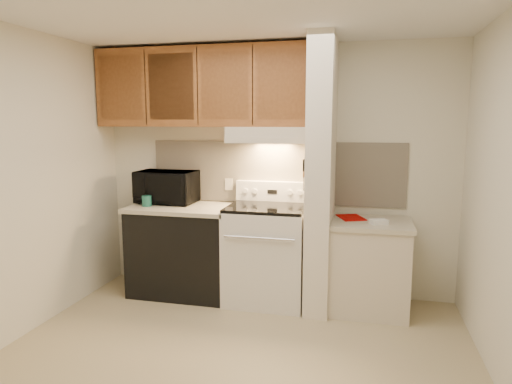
% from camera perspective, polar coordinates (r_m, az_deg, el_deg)
% --- Properties ---
extents(floor, '(3.60, 3.60, 0.00)m').
position_cam_1_polar(floor, '(3.63, -2.73, -20.02)').
color(floor, tan).
rests_on(floor, ground).
extents(ceiling, '(3.60, 3.60, 0.00)m').
position_cam_1_polar(ceiling, '(3.27, -3.07, 22.04)').
color(ceiling, white).
rests_on(ceiling, wall_back).
extents(wall_back, '(3.60, 2.50, 0.02)m').
position_cam_1_polar(wall_back, '(4.67, 2.31, 2.64)').
color(wall_back, beige).
rests_on(wall_back, floor).
extents(wall_left, '(0.02, 3.00, 2.50)m').
position_cam_1_polar(wall_left, '(4.11, -27.76, 0.78)').
color(wall_left, beige).
rests_on(wall_left, floor).
extents(backsplash, '(2.60, 0.02, 0.63)m').
position_cam_1_polar(backsplash, '(4.66, 2.28, 2.44)').
color(backsplash, beige).
rests_on(backsplash, wall_back).
extents(range_body, '(0.76, 0.65, 0.92)m').
position_cam_1_polar(range_body, '(4.49, 1.38, -7.89)').
color(range_body, silver).
rests_on(range_body, floor).
extents(oven_window, '(0.50, 0.01, 0.30)m').
position_cam_1_polar(oven_window, '(4.19, 0.46, -8.58)').
color(oven_window, black).
rests_on(oven_window, range_body).
extents(oven_handle, '(0.65, 0.02, 0.02)m').
position_cam_1_polar(oven_handle, '(4.09, 0.34, -5.80)').
color(oven_handle, silver).
rests_on(oven_handle, range_body).
extents(cooktop, '(0.74, 0.64, 0.03)m').
position_cam_1_polar(cooktop, '(4.38, 1.40, -1.93)').
color(cooktop, black).
rests_on(cooktop, range_body).
extents(range_backguard, '(0.76, 0.08, 0.20)m').
position_cam_1_polar(range_backguard, '(4.64, 2.15, 0.11)').
color(range_backguard, silver).
rests_on(range_backguard, range_body).
extents(range_display, '(0.10, 0.01, 0.04)m').
position_cam_1_polar(range_display, '(4.60, 2.04, 0.03)').
color(range_display, black).
rests_on(range_display, range_backguard).
extents(range_knob_left_outer, '(0.05, 0.02, 0.05)m').
position_cam_1_polar(range_knob_left_outer, '(4.66, -1.34, 0.15)').
color(range_knob_left_outer, silver).
rests_on(range_knob_left_outer, range_backguard).
extents(range_knob_left_inner, '(0.05, 0.02, 0.05)m').
position_cam_1_polar(range_knob_left_inner, '(4.63, -0.15, 0.10)').
color(range_knob_left_inner, silver).
rests_on(range_knob_left_inner, range_backguard).
extents(range_knob_right_inner, '(0.05, 0.02, 0.05)m').
position_cam_1_polar(range_knob_right_inner, '(4.56, 4.25, -0.06)').
color(range_knob_right_inner, silver).
rests_on(range_knob_right_inner, range_backguard).
extents(range_knob_right_outer, '(0.05, 0.02, 0.05)m').
position_cam_1_polar(range_knob_right_outer, '(4.55, 5.50, -0.10)').
color(range_knob_right_outer, silver).
rests_on(range_knob_right_outer, range_backguard).
extents(dishwasher_front, '(1.00, 0.63, 0.87)m').
position_cam_1_polar(dishwasher_front, '(4.76, -9.09, -7.34)').
color(dishwasher_front, black).
rests_on(dishwasher_front, floor).
extents(left_countertop, '(1.04, 0.67, 0.04)m').
position_cam_1_polar(left_countertop, '(4.66, -9.22, -1.96)').
color(left_countertop, '#BFB59B').
rests_on(left_countertop, dishwasher_front).
extents(spoon_rest, '(0.22, 0.07, 0.01)m').
position_cam_1_polar(spoon_rest, '(4.91, -10.38, -1.11)').
color(spoon_rest, black).
rests_on(spoon_rest, left_countertop).
extents(teal_jar, '(0.12, 0.12, 0.11)m').
position_cam_1_polar(teal_jar, '(4.70, -13.50, -1.09)').
color(teal_jar, '#1B5D4E').
rests_on(teal_jar, left_countertop).
extents(outlet, '(0.08, 0.01, 0.12)m').
position_cam_1_polar(outlet, '(4.78, -3.42, 0.96)').
color(outlet, beige).
rests_on(outlet, backsplash).
extents(microwave, '(0.61, 0.42, 0.33)m').
position_cam_1_polar(microwave, '(4.84, -11.04, 0.64)').
color(microwave, black).
rests_on(microwave, left_countertop).
extents(partition_pillar, '(0.22, 0.70, 2.50)m').
position_cam_1_polar(partition_pillar, '(4.25, 8.14, 1.95)').
color(partition_pillar, silver).
rests_on(partition_pillar, floor).
extents(pillar_trim, '(0.01, 0.70, 0.04)m').
position_cam_1_polar(pillar_trim, '(4.26, 6.60, 2.67)').
color(pillar_trim, brown).
rests_on(pillar_trim, partition_pillar).
extents(knife_strip, '(0.02, 0.42, 0.04)m').
position_cam_1_polar(knife_strip, '(4.21, 6.44, 2.87)').
color(knife_strip, black).
rests_on(knife_strip, partition_pillar).
extents(knife_blade_a, '(0.01, 0.03, 0.16)m').
position_cam_1_polar(knife_blade_a, '(4.07, 5.99, 1.26)').
color(knife_blade_a, silver).
rests_on(knife_blade_a, knife_strip).
extents(knife_handle_a, '(0.02, 0.02, 0.10)m').
position_cam_1_polar(knife_handle_a, '(4.05, 6.01, 3.36)').
color(knife_handle_a, black).
rests_on(knife_handle_a, knife_strip).
extents(knife_blade_b, '(0.01, 0.04, 0.18)m').
position_cam_1_polar(knife_blade_b, '(4.16, 6.14, 1.28)').
color(knife_blade_b, silver).
rests_on(knife_blade_b, knife_strip).
extents(knife_handle_b, '(0.02, 0.02, 0.10)m').
position_cam_1_polar(knife_handle_b, '(4.14, 6.17, 3.47)').
color(knife_handle_b, black).
rests_on(knife_handle_b, knife_strip).
extents(knife_blade_c, '(0.01, 0.04, 0.20)m').
position_cam_1_polar(knife_blade_c, '(4.22, 6.25, 1.25)').
color(knife_blade_c, silver).
rests_on(knife_blade_c, knife_strip).
extents(knife_handle_c, '(0.02, 0.02, 0.10)m').
position_cam_1_polar(knife_handle_c, '(4.19, 6.27, 3.54)').
color(knife_handle_c, black).
rests_on(knife_handle_c, knife_strip).
extents(knife_blade_d, '(0.01, 0.04, 0.16)m').
position_cam_1_polar(knife_blade_d, '(4.30, 6.40, 1.67)').
color(knife_blade_d, silver).
rests_on(knife_blade_d, knife_strip).
extents(knife_handle_d, '(0.02, 0.02, 0.10)m').
position_cam_1_polar(knife_handle_d, '(4.27, 6.41, 3.64)').
color(knife_handle_d, black).
rests_on(knife_handle_d, knife_strip).
extents(knife_blade_e, '(0.01, 0.04, 0.18)m').
position_cam_1_polar(knife_blade_e, '(4.37, 6.50, 1.63)').
color(knife_blade_e, silver).
rests_on(knife_blade_e, knife_strip).
extents(knife_handle_e, '(0.02, 0.02, 0.10)m').
position_cam_1_polar(knife_handle_e, '(4.36, 6.56, 3.74)').
color(knife_handle_e, black).
rests_on(knife_handle_e, knife_strip).
extents(oven_mitt, '(0.03, 0.10, 0.25)m').
position_cam_1_polar(oven_mitt, '(4.44, 6.64, 1.36)').
color(oven_mitt, gray).
rests_on(oven_mitt, partition_pillar).
extents(right_cab_base, '(0.70, 0.60, 0.81)m').
position_cam_1_polar(right_cab_base, '(4.41, 13.93, -9.21)').
color(right_cab_base, beige).
rests_on(right_cab_base, floor).
extents(right_countertop, '(0.74, 0.64, 0.04)m').
position_cam_1_polar(right_countertop, '(4.30, 14.14, -3.82)').
color(right_countertop, '#BFB59B').
rests_on(right_countertop, right_cab_base).
extents(red_folder, '(0.30, 0.35, 0.01)m').
position_cam_1_polar(red_folder, '(4.40, 11.79, -3.14)').
color(red_folder, '#9D0502').
rests_on(red_folder, right_countertop).
extents(white_box, '(0.18, 0.15, 0.04)m').
position_cam_1_polar(white_box, '(4.20, 15.09, -3.61)').
color(white_box, white).
rests_on(white_box, right_countertop).
extents(range_hood, '(0.78, 0.44, 0.15)m').
position_cam_1_polar(range_hood, '(4.43, 1.78, 7.17)').
color(range_hood, beige).
rests_on(range_hood, upper_cabinets).
extents(hood_lip, '(0.78, 0.04, 0.06)m').
position_cam_1_polar(hood_lip, '(4.22, 1.19, 6.49)').
color(hood_lip, beige).
rests_on(hood_lip, range_hood).
extents(upper_cabinets, '(2.18, 0.33, 0.77)m').
position_cam_1_polar(upper_cabinets, '(4.67, -6.61, 12.85)').
color(upper_cabinets, brown).
rests_on(upper_cabinets, wall_back).
extents(cab_door_a, '(0.46, 0.01, 0.63)m').
position_cam_1_polar(cab_door_a, '(4.87, -16.58, 12.39)').
color(cab_door_a, brown).
rests_on(cab_door_a, upper_cabinets).
extents(cab_gap_a, '(0.01, 0.01, 0.73)m').
position_cam_1_polar(cab_gap_a, '(4.74, -13.66, 12.61)').
color(cab_gap_a, black).
rests_on(cab_gap_a, upper_cabinets).
extents(cab_door_b, '(0.46, 0.01, 0.63)m').
position_cam_1_polar(cab_door_b, '(4.62, -10.56, 12.81)').
color(cab_door_b, brown).
rests_on(cab_door_b, upper_cabinets).
extents(cab_gap_b, '(0.01, 0.01, 0.73)m').
position_cam_1_polar(cab_gap_b, '(4.52, -7.33, 12.98)').
color(cab_gap_b, black).
rests_on(cab_gap_b, upper_cabinets).
extents(cab_door_c, '(0.46, 0.01, 0.63)m').
position_cam_1_polar(cab_door_c, '(4.43, -3.94, 13.11)').
color(cab_door_c, brown).
rests_on(cab_door_c, upper_cabinets).
extents(cab_gap_c, '(0.01, 0.01, 0.73)m').
position_cam_1_polar(cab_gap_c, '(4.36, -0.43, 13.21)').
color(cab_gap_c, black).
rests_on(cab_gap_c, upper_cabinets).
extents(cab_door_d, '(0.46, 0.01, 0.63)m').
position_cam_1_polar(cab_door_d, '(4.30, 3.20, 13.25)').
color(cab_door_d, brown).
rests_on(cab_door_d, upper_cabinets).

